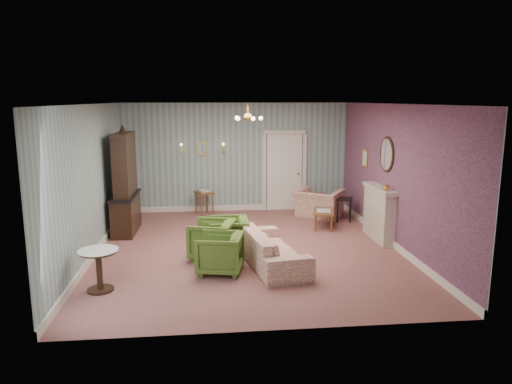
{
  "coord_description": "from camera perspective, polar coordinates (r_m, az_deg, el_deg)",
  "views": [
    {
      "loc": [
        -0.83,
        -9.3,
        3.0
      ],
      "look_at": [
        0.2,
        0.4,
        1.1
      ],
      "focal_mm": 33.68,
      "sensor_mm": 36.0,
      "label": 1
    }
  ],
  "objects": [
    {
      "name": "wall_back",
      "position": [
        12.92,
        -2.34,
        4.12
      ],
      "size": [
        6.0,
        0.0,
        6.0
      ],
      "primitive_type": "plane",
      "rotation": [
        1.57,
        0.0,
        0.0
      ],
      "color": "gray",
      "rests_on": "ground"
    },
    {
      "name": "mantel_vase",
      "position": [
        10.15,
        15.24,
        0.61
      ],
      "size": [
        0.15,
        0.15,
        0.15
      ],
      "primitive_type": "imported",
      "color": "gold",
      "rests_on": "fireplace"
    },
    {
      "name": "sconce_right",
      "position": [
        12.81,
        -3.9,
        5.17
      ],
      "size": [
        0.16,
        0.12,
        0.3
      ],
      "primitive_type": null,
      "color": "gold",
      "rests_on": "wall_back"
    },
    {
      "name": "olive_chair_c",
      "position": [
        9.51,
        -3.31,
        -4.93
      ],
      "size": [
        0.71,
        0.76,
        0.78
      ],
      "primitive_type": "imported",
      "rotation": [
        0.0,
        0.0,
        -1.58
      ],
      "color": "#4E6D26",
      "rests_on": "floor"
    },
    {
      "name": "wall_front",
      "position": [
        6.06,
        2.03,
        -3.8
      ],
      "size": [
        6.0,
        0.0,
        6.0
      ],
      "primitive_type": "plane",
      "rotation": [
        -1.57,
        0.0,
        0.0
      ],
      "color": "gray",
      "rests_on": "ground"
    },
    {
      "name": "sofa_chintz",
      "position": [
        8.81,
        1.89,
        -5.99
      ],
      "size": [
        0.99,
        2.23,
        0.84
      ],
      "primitive_type": "imported",
      "rotation": [
        0.0,
        0.0,
        1.74
      ],
      "color": "#A94A44",
      "rests_on": "floor"
    },
    {
      "name": "side_table_black",
      "position": [
        12.1,
        10.4,
        -2.09
      ],
      "size": [
        0.48,
        0.48,
        0.58
      ],
      "primitive_type": null,
      "rotation": [
        0.0,
        0.0,
        -0.27
      ],
      "color": "black",
      "rests_on": "floor"
    },
    {
      "name": "olive_chair_a",
      "position": [
        8.45,
        -4.34,
        -7.03
      ],
      "size": [
        0.84,
        0.88,
        0.77
      ],
      "primitive_type": "imported",
      "rotation": [
        0.0,
        0.0,
        -1.78
      ],
      "color": "#4E6D26",
      "rests_on": "floor"
    },
    {
      "name": "oval_mirror",
      "position": [
        10.48,
        15.23,
        4.34
      ],
      "size": [
        0.04,
        0.76,
        0.84
      ],
      "primitive_type": null,
      "color": "white",
      "rests_on": "wall_right"
    },
    {
      "name": "sconce_left",
      "position": [
        12.82,
        -8.84,
        5.07
      ],
      "size": [
        0.16,
        0.12,
        0.3
      ],
      "primitive_type": null,
      "color": "gold",
      "rests_on": "wall_back"
    },
    {
      "name": "fireplace",
      "position": [
        10.65,
        14.39,
        -2.46
      ],
      "size": [
        0.3,
        1.4,
        1.16
      ],
      "primitive_type": null,
      "color": "beige",
      "rests_on": "floor"
    },
    {
      "name": "burgundy_cushion",
      "position": [
        12.2,
        7.41,
        -0.99
      ],
      "size": [
        0.41,
        0.28,
        0.39
      ],
      "primitive_type": "cube",
      "rotation": [
        0.17,
        0.0,
        -0.35
      ],
      "color": "maroon",
      "rests_on": "wingback_chair"
    },
    {
      "name": "gilt_mirror_back",
      "position": [
        12.82,
        -6.37,
        5.14
      ],
      "size": [
        0.28,
        0.06,
        0.36
      ],
      "primitive_type": null,
      "color": "gold",
      "rests_on": "wall_back"
    },
    {
      "name": "wall_right_floral",
      "position": [
        10.17,
        16.06,
        1.82
      ],
      "size": [
        0.0,
        7.0,
        7.0
      ],
      "primitive_type": "plane",
      "rotation": [
        1.57,
        0.0,
        -1.57
      ],
      "color": "#BF5F70",
      "rests_on": "ground"
    },
    {
      "name": "chandelier",
      "position": [
        9.34,
        -0.97,
        8.75
      ],
      "size": [
        0.56,
        0.56,
        0.36
      ],
      "primitive_type": null,
      "color": "gold",
      "rests_on": "ceiling"
    },
    {
      "name": "wall_right",
      "position": [
        10.18,
        16.14,
        1.83
      ],
      "size": [
        0.0,
        7.0,
        7.0
      ],
      "primitive_type": "plane",
      "rotation": [
        1.57,
        0.0,
        -1.57
      ],
      "color": "gray",
      "rests_on": "ground"
    },
    {
      "name": "olive_chair_b",
      "position": [
        9.21,
        -5.27,
        -5.4
      ],
      "size": [
        0.92,
        0.96,
        0.81
      ],
      "primitive_type": "imported",
      "rotation": [
        0.0,
        0.0,
        -1.85
      ],
      "color": "#4E6D26",
      "rests_on": "floor"
    },
    {
      "name": "nesting_table",
      "position": [
        12.66,
        -6.17,
        -1.19
      ],
      "size": [
        0.56,
        0.63,
        0.67
      ],
      "primitive_type": null,
      "rotation": [
        0.0,
        0.0,
        0.37
      ],
      "color": "brown",
      "rests_on": "floor"
    },
    {
      "name": "wall_left",
      "position": [
        9.67,
        -18.95,
        1.2
      ],
      "size": [
        0.0,
        7.0,
        7.0
      ],
      "primitive_type": "plane",
      "rotation": [
        1.57,
        0.0,
        1.57
      ],
      "color": "gray",
      "rests_on": "ground"
    },
    {
      "name": "wingback_chair",
      "position": [
        12.36,
        7.47,
        -0.82
      ],
      "size": [
        1.32,
        1.21,
        0.97
      ],
      "primitive_type": "imported",
      "rotation": [
        0.0,
        0.0,
        2.56
      ],
      "color": "#A94A44",
      "rests_on": "floor"
    },
    {
      "name": "ceiling",
      "position": [
        9.34,
        -0.98,
        10.41
      ],
      "size": [
        7.0,
        7.0,
        0.0
      ],
      "primitive_type": "plane",
      "rotation": [
        3.14,
        0.0,
        0.0
      ],
      "color": "white",
      "rests_on": "ground"
    },
    {
      "name": "coffee_table",
      "position": [
        11.44,
        8.0,
        -3.21
      ],
      "size": [
        0.63,
        0.9,
        0.42
      ],
      "primitive_type": null,
      "rotation": [
        0.0,
        0.0,
        -0.24
      ],
      "color": "brown",
      "rests_on": "floor"
    },
    {
      "name": "floor",
      "position": [
        9.8,
        -0.92,
        -6.79
      ],
      "size": [
        7.0,
        7.0,
        0.0
      ],
      "primitive_type": "plane",
      "color": "#965E57",
      "rests_on": "ground"
    },
    {
      "name": "framed_print",
      "position": [
        11.77,
        12.85,
        3.91
      ],
      "size": [
        0.04,
        0.34,
        0.42
      ],
      "primitive_type": null,
      "color": "gold",
      "rests_on": "wall_right"
    },
    {
      "name": "door",
      "position": [
        13.08,
        3.38,
        2.56
      ],
      "size": [
        1.12,
        0.12,
        2.16
      ],
      "primitive_type": null,
      "color": "white",
      "rests_on": "floor"
    },
    {
      "name": "dresser",
      "position": [
        11.18,
        -15.36,
        1.36
      ],
      "size": [
        0.52,
        1.45,
        2.4
      ],
      "primitive_type": null,
      "rotation": [
        0.0,
        0.0,
        -0.02
      ],
      "color": "black",
      "rests_on": "floor"
    },
    {
      "name": "pedestal_table",
      "position": [
        8.05,
        -18.12,
        -8.82
      ],
      "size": [
        0.66,
        0.66,
        0.68
      ],
      "primitive_type": null,
      "rotation": [
        0.0,
        0.0,
        0.06
      ],
      "color": "black",
      "rests_on": "floor"
    }
  ]
}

